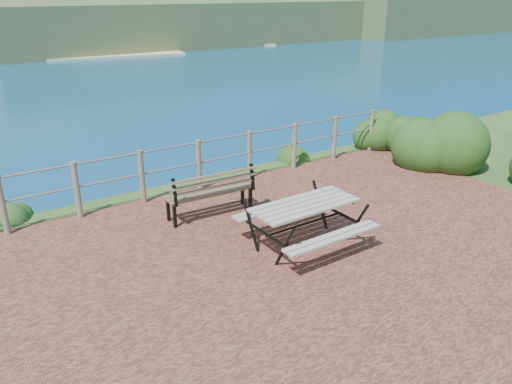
# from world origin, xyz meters

# --- Properties ---
(ground) EXTENTS (10.00, 7.00, 0.12)m
(ground) POSITION_xyz_m (0.00, 0.00, 0.00)
(ground) COLOR #5F2A22
(ground) RESTS_ON ground
(safety_railing) EXTENTS (9.40, 0.10, 1.00)m
(safety_railing) POSITION_xyz_m (0.00, 3.35, 0.57)
(safety_railing) COLOR #6B5B4C
(safety_railing) RESTS_ON ground
(distant_bay) EXTENTS (290.00, 232.36, 24.00)m
(distant_bay) POSITION_xyz_m (173.07, 202.61, -1.52)
(distant_bay) COLOR #455D2E
(distant_bay) RESTS_ON ground
(picnic_table) EXTENTS (1.65, 1.42, 0.69)m
(picnic_table) POSITION_xyz_m (0.27, 0.45, 0.45)
(picnic_table) COLOR gray
(picnic_table) RESTS_ON ground
(park_bench) EXTENTS (1.56, 0.46, 0.87)m
(park_bench) POSITION_xyz_m (-0.39, 2.20, 0.57)
(park_bench) COLOR brown
(park_bench) RESTS_ON ground
(shrub_right_front) EXTENTS (1.56, 1.56, 2.21)m
(shrub_right_front) POSITION_xyz_m (5.10, 1.90, 0.00)
(shrub_right_front) COLOR #144115
(shrub_right_front) RESTS_ON ground
(shrub_right_edge) EXTENTS (1.20, 1.20, 1.71)m
(shrub_right_edge) POSITION_xyz_m (5.09, 3.27, 0.00)
(shrub_right_edge) COLOR #144115
(shrub_right_edge) RESTS_ON ground
(shrub_lip_west) EXTENTS (0.68, 0.68, 0.38)m
(shrub_lip_west) POSITION_xyz_m (-3.40, 3.89, 0.00)
(shrub_lip_west) COLOR #224A1C
(shrub_lip_west) RESTS_ON ground
(shrub_lip_east) EXTENTS (0.73, 0.73, 0.46)m
(shrub_lip_east) POSITION_xyz_m (2.56, 3.71, 0.00)
(shrub_lip_east) COLOR #144115
(shrub_lip_east) RESTS_ON ground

